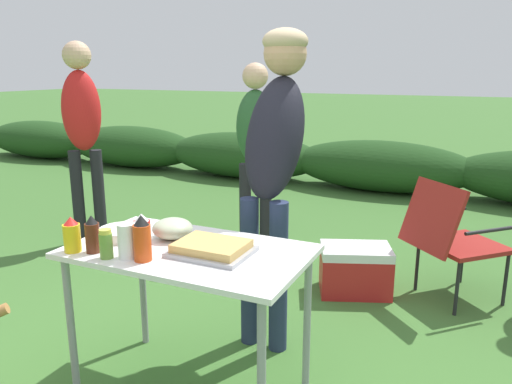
# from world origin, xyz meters

# --- Properties ---
(shrub_hedge) EXTENTS (14.40, 0.90, 0.65)m
(shrub_hedge) POSITION_xyz_m (0.00, 4.59, 0.33)
(shrub_hedge) COLOR #1E4219
(shrub_hedge) RESTS_ON ground
(folding_table) EXTENTS (1.10, 0.64, 0.74)m
(folding_table) POSITION_xyz_m (0.00, 0.00, 0.66)
(folding_table) COLOR white
(folding_table) RESTS_ON ground
(food_tray) EXTENTS (0.35, 0.27, 0.06)m
(food_tray) POSITION_xyz_m (0.13, -0.01, 0.77)
(food_tray) COLOR #9E9EA3
(food_tray) RESTS_ON folding_table
(plate_stack) EXTENTS (0.23, 0.23, 0.05)m
(plate_stack) POSITION_xyz_m (-0.38, 0.00, 0.76)
(plate_stack) COLOR white
(plate_stack) RESTS_ON folding_table
(mixing_bowl) EXTENTS (0.20, 0.20, 0.10)m
(mixing_bowl) POSITION_xyz_m (-0.15, 0.10, 0.79)
(mixing_bowl) COLOR #ADBC99
(mixing_bowl) RESTS_ON folding_table
(paper_cup_stack) EXTENTS (0.08, 0.08, 0.16)m
(paper_cup_stack) POSITION_xyz_m (-0.18, -0.21, 0.82)
(paper_cup_stack) COLOR white
(paper_cup_stack) RESTS_ON folding_table
(mustard_bottle) EXTENTS (0.08, 0.08, 0.16)m
(mustard_bottle) POSITION_xyz_m (-0.46, -0.25, 0.82)
(mustard_bottle) COLOR yellow
(mustard_bottle) RESTS_ON folding_table
(ketchup_bottle) EXTENTS (0.08, 0.08, 0.16)m
(ketchup_bottle) POSITION_xyz_m (-0.21, -0.06, 0.82)
(ketchup_bottle) COLOR red
(ketchup_bottle) RESTS_ON folding_table
(relish_jar) EXTENTS (0.06, 0.06, 0.13)m
(relish_jar) POSITION_xyz_m (-0.26, -0.25, 0.80)
(relish_jar) COLOR olive
(relish_jar) RESTS_ON folding_table
(hot_sauce_bottle) EXTENTS (0.08, 0.08, 0.20)m
(hot_sauce_bottle) POSITION_xyz_m (-0.10, -0.20, 0.84)
(hot_sauce_bottle) COLOR #CC4214
(hot_sauce_bottle) RESTS_ON folding_table
(bbq_sauce_bottle) EXTENTS (0.06, 0.06, 0.17)m
(bbq_sauce_bottle) POSITION_xyz_m (-0.36, -0.21, 0.82)
(bbq_sauce_bottle) COLOR #562314
(bbq_sauce_bottle) RESTS_ON folding_table
(standing_person_in_olive_jacket) EXTENTS (0.33, 0.50, 1.76)m
(standing_person_in_olive_jacket) POSITION_xyz_m (0.15, 0.67, 1.15)
(standing_person_in_olive_jacket) COLOR #232D4C
(standing_person_in_olive_jacket) RESTS_ON ground
(standing_person_in_dark_puffer) EXTENTS (0.39, 0.34, 1.59)m
(standing_person_in_dark_puffer) POSITION_xyz_m (-0.56, 1.93, 0.97)
(standing_person_in_dark_puffer) COLOR black
(standing_person_in_dark_puffer) RESTS_ON ground
(standing_person_in_gray_fleece) EXTENTS (0.40, 0.39, 1.77)m
(standing_person_in_gray_fleece) POSITION_xyz_m (-1.99, 1.46, 1.10)
(standing_person_in_gray_fleece) COLOR black
(standing_person_in_gray_fleece) RESTS_ON ground
(camp_chair_green_behind_table) EXTENTS (0.74, 0.74, 0.83)m
(camp_chair_green_behind_table) POSITION_xyz_m (1.04, 1.58, 0.47)
(camp_chair_green_behind_table) COLOR maroon
(camp_chair_green_behind_table) RESTS_ON ground
(cooler_box) EXTENTS (0.56, 0.47, 0.34)m
(cooler_box) POSITION_xyz_m (0.45, 1.43, 0.17)
(cooler_box) COLOR #B21E1E
(cooler_box) RESTS_ON ground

